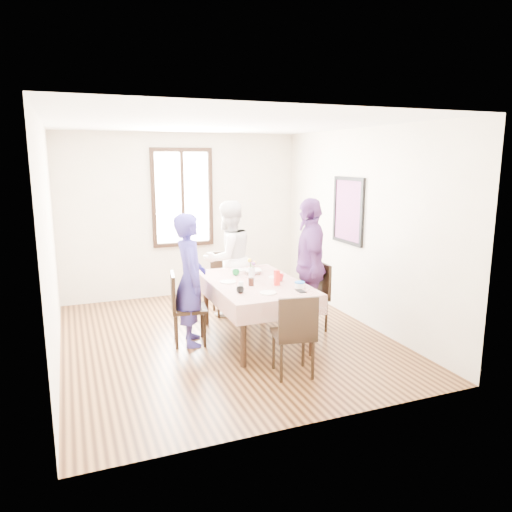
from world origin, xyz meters
The scene contains 31 objects.
ground centered at (0.00, 0.00, 0.00)m, with size 4.50×4.50×0.00m, color black.
back_wall centered at (0.00, 2.25, 1.35)m, with size 4.00×4.00×0.00m, color beige.
right_wall centered at (2.00, 0.00, 1.35)m, with size 4.50×4.50×0.00m, color beige.
window_frame centered at (0.00, 2.23, 1.65)m, with size 1.02×0.06×1.62m, color black.
window_pane centered at (0.00, 2.24, 1.65)m, with size 0.90×0.02×1.50m, color white.
art_poster centered at (1.98, 0.30, 1.55)m, with size 0.04×0.76×0.96m, color red.
dining_table centered at (0.35, -0.16, 0.38)m, with size 0.98×1.64×0.75m, color black.
tablecloth centered at (0.35, -0.16, 0.76)m, with size 1.10×1.76×0.01m, color #590800.
chair_left centered at (-0.47, 0.00, 0.46)m, with size 0.42×0.42×0.91m, color black.
chair_right centered at (1.17, -0.11, 0.46)m, with size 0.42×0.42×0.91m, color black.
chair_far centered at (0.35, 0.97, 0.46)m, with size 0.42×0.42×0.91m, color black.
chair_near centered at (0.35, -1.29, 0.46)m, with size 0.42×0.42×0.91m, color black.
person_left centered at (-0.45, 0.00, 0.82)m, with size 0.60×0.39×1.65m, color navy.
person_far centered at (0.35, 0.95, 0.85)m, with size 0.82×0.64×1.69m, color white.
person_right centered at (1.14, -0.11, 0.90)m, with size 1.05×0.44×1.79m, color #68367B.
mug_black centered at (0.00, -0.59, 0.80)m, with size 0.09×0.09×0.07m, color black.
mug_flag centered at (0.66, -0.26, 0.81)m, with size 0.10×0.10×0.09m, color red.
mug_green centered at (0.24, 0.24, 0.80)m, with size 0.10×0.10×0.08m, color #0C7226.
serving_bowl centered at (0.47, 0.24, 0.79)m, with size 0.24×0.24×0.06m, color white.
juice_carton centered at (0.53, -0.43, 0.86)m, with size 0.06×0.06×0.19m, color red.
butter_tub centered at (0.75, -0.64, 0.79)m, with size 0.12×0.12×0.06m, color white.
jam_jar centered at (0.24, -0.34, 0.81)m, with size 0.07×0.07×0.10m, color black.
drinking_glass centered at (0.07, -0.42, 0.80)m, with size 0.06×0.06×0.09m, color silver.
smartphone centered at (0.68, -0.79, 0.77)m, with size 0.08×0.16×0.01m, color black.
flower_vase centered at (0.34, -0.07, 0.84)m, with size 0.08×0.08×0.16m, color silver.
plate_left centered at (0.02, -0.08, 0.77)m, with size 0.20×0.20×0.01m, color white.
plate_right centered at (0.68, -0.07, 0.77)m, with size 0.20×0.20×0.01m, color white.
plate_far centered at (0.36, 0.50, 0.77)m, with size 0.20×0.20×0.01m, color white.
plate_near centered at (0.30, -0.72, 0.77)m, with size 0.20×0.20×0.01m, color white.
butter_lid centered at (0.75, -0.64, 0.83)m, with size 0.12×0.12×0.01m, color blue.
flower_bunch centered at (0.34, -0.07, 0.97)m, with size 0.09×0.09×0.10m, color yellow, non-canonical shape.
Camera 1 is at (-1.80, -5.68, 2.29)m, focal length 33.94 mm.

